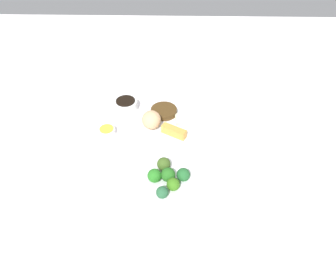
# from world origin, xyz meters

# --- Properties ---
(tabletop) EXTENTS (2.20, 2.20, 0.02)m
(tabletop) POSITION_xyz_m (0.00, 0.00, 0.01)
(tabletop) COLOR white
(tabletop) RESTS_ON ground
(main_plate) EXTENTS (0.25, 0.25, 0.02)m
(main_plate) POSITION_xyz_m (-0.02, 0.00, 0.03)
(main_plate) COLOR white
(main_plate) RESTS_ON tabletop
(rice_scoop) EXTENTS (0.07, 0.07, 0.07)m
(rice_scoop) POSITION_xyz_m (-0.00, -0.06, 0.07)
(rice_scoop) COLOR tan
(rice_scoop) RESTS_ON main_plate
(spring_roll) EXTENTS (0.07, 0.09, 0.03)m
(spring_roll) POSITION_xyz_m (0.04, 0.02, 0.05)
(spring_roll) COLOR gold
(spring_roll) RESTS_ON main_plate
(crab_rangoon_wonton) EXTENTS (0.07, 0.08, 0.01)m
(crab_rangoon_wonton) POSITION_xyz_m (-0.04, 0.07, 0.04)
(crab_rangoon_wonton) COLOR beige
(crab_rangoon_wonton) RESTS_ON main_plate
(stir_fry_heap) EXTENTS (0.10, 0.10, 0.02)m
(stir_fry_heap) POSITION_xyz_m (-0.08, -0.02, 0.05)
(stir_fry_heap) COLOR #483115
(stir_fry_heap) RESTS_ON main_plate
(broccoli_plate) EXTENTS (0.22, 0.22, 0.01)m
(broccoli_plate) POSITION_xyz_m (0.26, 0.00, 0.03)
(broccoli_plate) COLOR white
(broccoli_plate) RESTS_ON tabletop
(broccoli_floret_0) EXTENTS (0.04, 0.04, 0.04)m
(broccoli_floret_0) POSITION_xyz_m (0.28, 0.02, 0.05)
(broccoli_floret_0) COLOR #37721A
(broccoli_floret_0) RESTS_ON broccoli_plate
(broccoli_floret_1) EXTENTS (0.05, 0.05, 0.05)m
(broccoli_floret_1) POSITION_xyz_m (0.25, 0.01, 0.06)
(broccoli_floret_1) COLOR #25651E
(broccoli_floret_1) RESTS_ON broccoli_plate
(broccoli_floret_2) EXTENTS (0.04, 0.04, 0.04)m
(broccoli_floret_2) POSITION_xyz_m (0.20, -0.01, 0.06)
(broccoli_floret_2) COLOR #3C5920
(broccoli_floret_2) RESTS_ON broccoli_plate
(broccoli_floret_3) EXTENTS (0.04, 0.04, 0.04)m
(broccoli_floret_3) POSITION_xyz_m (0.25, 0.05, 0.06)
(broccoli_floret_3) COLOR #22602C
(broccoli_floret_3) RESTS_ON broccoli_plate
(broccoli_floret_4) EXTENTS (0.04, 0.04, 0.04)m
(broccoli_floret_4) POSITION_xyz_m (0.25, -0.03, 0.06)
(broccoli_floret_4) COLOR #277421
(broccoli_floret_4) RESTS_ON broccoli_plate
(broccoli_floret_5) EXTENTS (0.04, 0.04, 0.04)m
(broccoli_floret_5) POSITION_xyz_m (0.31, -0.01, 0.05)
(broccoli_floret_5) COLOR #275C37
(broccoli_floret_5) RESTS_ON broccoli_plate
(soy_sauce_bowl) EXTENTS (0.09, 0.09, 0.04)m
(soy_sauce_bowl) POSITION_xyz_m (-0.13, -0.17, 0.04)
(soy_sauce_bowl) COLOR white
(soy_sauce_bowl) RESTS_ON tabletop
(soy_sauce_bowl_liquid) EXTENTS (0.08, 0.08, 0.00)m
(soy_sauce_bowl_liquid) POSITION_xyz_m (-0.13, -0.17, 0.06)
(soy_sauce_bowl_liquid) COLOR black
(soy_sauce_bowl_liquid) RESTS_ON soy_sauce_bowl
(sauce_ramekin_hot_mustard) EXTENTS (0.06, 0.06, 0.02)m
(sauce_ramekin_hot_mustard) POSITION_xyz_m (0.02, -0.22, 0.03)
(sauce_ramekin_hot_mustard) COLOR white
(sauce_ramekin_hot_mustard) RESTS_ON tabletop
(sauce_ramekin_hot_mustard_liquid) EXTENTS (0.05, 0.05, 0.00)m
(sauce_ramekin_hot_mustard_liquid) POSITION_xyz_m (0.02, -0.22, 0.05)
(sauce_ramekin_hot_mustard_liquid) COLOR gold
(sauce_ramekin_hot_mustard_liquid) RESTS_ON sauce_ramekin_hot_mustard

